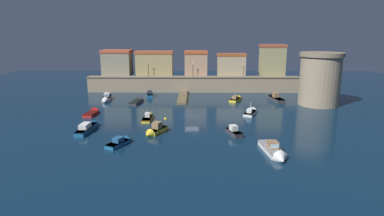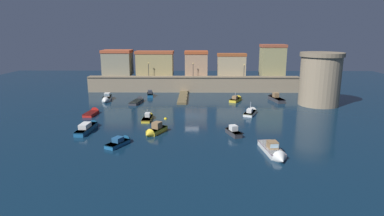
{
  "view_description": "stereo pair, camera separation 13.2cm",
  "coord_description": "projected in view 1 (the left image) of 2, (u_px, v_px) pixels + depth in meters",
  "views": [
    {
      "loc": [
        0.65,
        -56.92,
        15.05
      ],
      "look_at": [
        0.0,
        -0.13,
        1.5
      ],
      "focal_mm": 30.41,
      "sensor_mm": 36.0,
      "label": 1
    },
    {
      "loc": [
        0.78,
        -56.92,
        15.05
      ],
      "look_at": [
        0.0,
        -0.13,
        1.5
      ],
      "focal_mm": 30.41,
      "sensor_mm": 36.0,
      "label": 2
    }
  ],
  "objects": [
    {
      "name": "moored_boat_1",
      "position": [
        251.0,
        112.0,
        60.5
      ],
      "size": [
        3.47,
        5.51,
        2.87
      ],
      "rotation": [
        0.0,
        0.0,
        1.18
      ],
      "color": "white",
      "rests_on": "ground"
    },
    {
      "name": "quay_lamp_2",
      "position": [
        244.0,
        68.0,
        80.47
      ],
      "size": [
        0.32,
        0.32,
        3.09
      ],
      "color": "black",
      "rests_on": "quay_wall"
    },
    {
      "name": "mooring_buoy_0",
      "position": [
        166.0,
        119.0,
        56.73
      ],
      "size": [
        0.56,
        0.56,
        0.56
      ],
      "primitive_type": "sphere",
      "color": "yellow",
      "rests_on": "ground"
    },
    {
      "name": "moored_boat_5",
      "position": [
        274.0,
        98.0,
        71.86
      ],
      "size": [
        2.87,
        6.96,
        2.18
      ],
      "rotation": [
        0.0,
        0.0,
        1.76
      ],
      "color": "#333338",
      "rests_on": "ground"
    },
    {
      "name": "old_town_backdrop",
      "position": [
        186.0,
        63.0,
        83.74
      ],
      "size": [
        46.86,
        5.68,
        7.99
      ],
      "color": "gray",
      "rests_on": "ground"
    },
    {
      "name": "moored_boat_10",
      "position": [
        150.0,
        94.0,
        76.98
      ],
      "size": [
        2.0,
        5.36,
        1.72
      ],
      "rotation": [
        0.0,
        0.0,
        1.72
      ],
      "color": "#195689",
      "rests_on": "ground"
    },
    {
      "name": "quay_wall",
      "position": [
        193.0,
        84.0,
        81.54
      ],
      "size": [
        52.63,
        2.59,
        3.91
      ],
      "color": "gray",
      "rests_on": "ground"
    },
    {
      "name": "moored_boat_7",
      "position": [
        88.0,
        127.0,
        50.42
      ],
      "size": [
        1.86,
        7.46,
        1.71
      ],
      "rotation": [
        0.0,
        0.0,
        1.51
      ],
      "color": "#195689",
      "rests_on": "ground"
    },
    {
      "name": "moored_boat_0",
      "position": [
        232.0,
        131.0,
        48.35
      ],
      "size": [
        2.52,
        4.43,
        1.7
      ],
      "rotation": [
        0.0,
        0.0,
        1.91
      ],
      "color": "#333338",
      "rests_on": "ground"
    },
    {
      "name": "moored_boat_9",
      "position": [
        93.0,
        113.0,
        60.12
      ],
      "size": [
        2.1,
        4.79,
        1.62
      ],
      "rotation": [
        0.0,
        0.0,
        1.48
      ],
      "color": "red",
      "rests_on": "ground"
    },
    {
      "name": "moored_boat_8",
      "position": [
        236.0,
        99.0,
        71.53
      ],
      "size": [
        3.54,
        4.98,
        2.37
      ],
      "rotation": [
        0.0,
        0.0,
        1.1
      ],
      "color": "gold",
      "rests_on": "ground"
    },
    {
      "name": "moored_boat_2",
      "position": [
        148.0,
        117.0,
        56.99
      ],
      "size": [
        1.48,
        5.56,
        2.24
      ],
      "rotation": [
        0.0,
        0.0,
        1.56
      ],
      "color": "gold",
      "rests_on": "ground"
    },
    {
      "name": "mooring_buoy_1",
      "position": [
        179.0,
        103.0,
        68.93
      ],
      "size": [
        0.75,
        0.75,
        0.75
      ],
      "primitive_type": "sphere",
      "color": "red",
      "rests_on": "ground"
    },
    {
      "name": "moored_boat_3",
      "position": [
        138.0,
        101.0,
        69.96
      ],
      "size": [
        2.68,
        6.19,
        1.59
      ],
      "rotation": [
        0.0,
        0.0,
        1.39
      ],
      "color": "#333338",
      "rests_on": "ground"
    },
    {
      "name": "moored_boat_11",
      "position": [
        106.0,
        99.0,
        71.5
      ],
      "size": [
        2.46,
        6.62,
        1.89
      ],
      "rotation": [
        0.0,
        0.0,
        -1.43
      ],
      "color": "silver",
      "rests_on": "ground"
    },
    {
      "name": "moored_boat_4",
      "position": [
        121.0,
        142.0,
        44.12
      ],
      "size": [
        3.38,
        4.76,
        1.59
      ],
      "rotation": [
        0.0,
        0.0,
        1.1
      ],
      "color": "#195689",
      "rests_on": "ground"
    },
    {
      "name": "fortress_tower",
      "position": [
        320.0,
        79.0,
        66.43
      ],
      "size": [
        8.67,
        8.67,
        10.78
      ],
      "color": "gray",
      "rests_on": "ground"
    },
    {
      "name": "moored_boat_12",
      "position": [
        275.0,
        152.0,
        40.25
      ],
      "size": [
        2.6,
        7.12,
        2.07
      ],
      "rotation": [
        0.0,
        0.0,
        -1.45
      ],
      "color": "silver",
      "rests_on": "ground"
    },
    {
      "name": "pier_dock",
      "position": [
        183.0,
        97.0,
        74.15
      ],
      "size": [
        1.99,
        13.8,
        0.7
      ],
      "color": "brown",
      "rests_on": "ground"
    },
    {
      "name": "moored_boat_6",
      "position": [
        155.0,
        130.0,
        48.54
      ],
      "size": [
        3.43,
        4.87,
        2.04
      ],
      "rotation": [
        0.0,
        0.0,
        -2.03
      ],
      "color": "gold",
      "rests_on": "ground"
    },
    {
      "name": "ground_plane",
      "position": [
        192.0,
        116.0,
        58.87
      ],
      "size": [
        135.83,
        135.83,
        0.0
      ],
      "primitive_type": "plane",
      "color": "#0C2338"
    },
    {
      "name": "quay_lamp_0",
      "position": [
        148.0,
        67.0,
        80.68
      ],
      "size": [
        0.32,
        0.32,
        3.48
      ],
      "color": "black",
      "rests_on": "quay_wall"
    },
    {
      "name": "quay_lamp_1",
      "position": [
        193.0,
        68.0,
        80.58
      ],
      "size": [
        0.32,
        0.32,
        3.33
      ],
      "color": "black",
      "rests_on": "quay_wall"
    }
  ]
}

